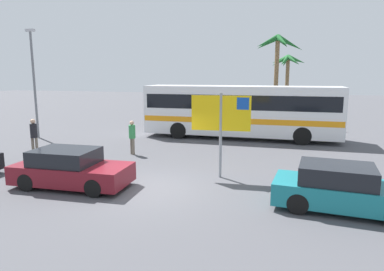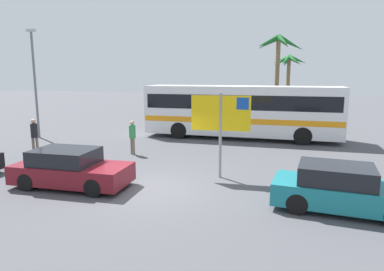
{
  "view_description": "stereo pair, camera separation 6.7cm",
  "coord_description": "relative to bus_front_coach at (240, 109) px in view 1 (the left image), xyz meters",
  "views": [
    {
      "loc": [
        4.45,
        -10.49,
        3.87
      ],
      "look_at": [
        0.64,
        3.39,
        1.3
      ],
      "focal_mm": 32.18,
      "sensor_mm": 36.0,
      "label": 1
    },
    {
      "loc": [
        4.52,
        -10.47,
        3.87
      ],
      "look_at": [
        0.64,
        3.39,
        1.3
      ],
      "focal_mm": 32.18,
      "sensor_mm": 36.0,
      "label": 2
    }
  ],
  "objects": [
    {
      "name": "bus_front_coach",
      "position": [
        0.0,
        0.0,
        0.0
      ],
      "size": [
        11.6,
        2.54,
        3.17
      ],
      "color": "white",
      "rests_on": "ground"
    },
    {
      "name": "lamp_post_left_side",
      "position": [
        -12.05,
        -3.16,
        1.78
      ],
      "size": [
        0.56,
        0.2,
        6.49
      ],
      "color": "slate",
      "rests_on": "ground"
    },
    {
      "name": "palm_tree_seaside",
      "position": [
        1.86,
        5.98,
        3.64
      ],
      "size": [
        3.67,
        3.88,
        6.75
      ],
      "color": "brown",
      "rests_on": "ground"
    },
    {
      "name": "pedestrian_near_sign",
      "position": [
        -9.02,
        -7.1,
        -0.74
      ],
      "size": [
        0.32,
        0.32,
        1.76
      ],
      "rotation": [
        0.0,
        0.0,
        5.11
      ],
      "color": "#706656",
      "rests_on": "ground"
    },
    {
      "name": "ferry_sign",
      "position": [
        0.4,
        -8.35,
        0.54
      ],
      "size": [
        2.2,
        0.21,
        3.2
      ],
      "rotation": [
        0.0,
        0.0,
        0.07
      ],
      "color": "gray",
      "rests_on": "ground"
    },
    {
      "name": "car_maroon",
      "position": [
        -4.45,
        -10.82,
        -1.15
      ],
      "size": [
        4.06,
        1.85,
        1.32
      ],
      "rotation": [
        0.0,
        0.0,
        0.03
      ],
      "color": "maroon",
      "rests_on": "ground"
    },
    {
      "name": "palm_tree_inland",
      "position": [
        2.61,
        11.36,
        2.77
      ],
      "size": [
        3.05,
        2.88,
        5.58
      ],
      "color": "brown",
      "rests_on": "ground"
    },
    {
      "name": "ground",
      "position": [
        -1.78,
        -10.33,
        -1.78
      ],
      "size": [
        120.0,
        120.0,
        0.0
      ],
      "primitive_type": "plane",
      "color": "#4C4C51"
    },
    {
      "name": "pedestrian_crossing_lot",
      "position": [
        -4.49,
        -5.76,
        -0.81
      ],
      "size": [
        0.32,
        0.32,
        1.66
      ],
      "rotation": [
        0.0,
        0.0,
        0.92
      ],
      "color": "#706656",
      "rests_on": "ground"
    },
    {
      "name": "car_teal",
      "position": [
        4.32,
        -10.6,
        -1.15
      ],
      "size": [
        4.06,
        2.04,
        1.32
      ],
      "rotation": [
        0.0,
        0.0,
        -0.1
      ],
      "color": "#19757F",
      "rests_on": "ground"
    }
  ]
}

